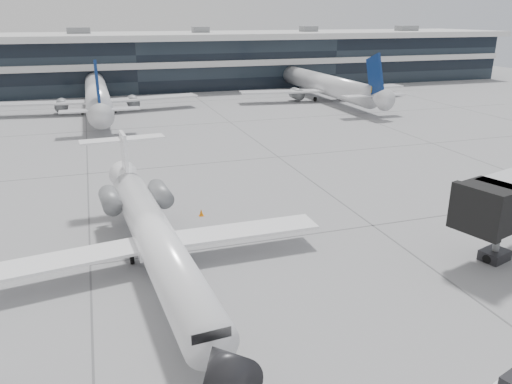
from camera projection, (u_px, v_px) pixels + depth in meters
name	position (u px, v px, depth m)	size (l,w,h in m)	color
ground	(244.00, 244.00, 34.00)	(220.00, 220.00, 0.00)	gray
terminal	(132.00, 64.00, 105.77)	(170.00, 22.00, 10.00)	black
bg_jet_center	(99.00, 111.00, 80.91)	(32.00, 40.00, 9.60)	silver
bg_jet_right	(323.00, 99.00, 92.65)	(32.00, 40.00, 9.60)	silver
regional_jet	(155.00, 236.00, 30.16)	(21.47, 26.83, 6.19)	white
ramp_worker	(223.00, 339.00, 22.55)	(0.65, 0.42, 1.77)	yellow
traffic_cone	(201.00, 213.00, 38.63)	(0.48, 0.48, 0.55)	orange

